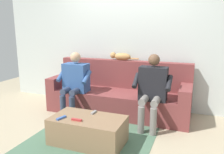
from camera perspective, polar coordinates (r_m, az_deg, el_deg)
The scene contains 11 objects.
ground_plane at distance 3.67m, azimuth -2.29°, elevation -12.55°, with size 8.00×8.00×0.00m, color tan.
back_wall at distance 4.45m, azimuth 3.66°, elevation 9.72°, with size 5.39×0.06×2.69m, color silver.
couch at distance 4.21m, azimuth 1.71°, elevation -4.58°, with size 2.55×0.81×0.94m.
coffee_table at distance 3.17m, azimuth -6.05°, elevation -13.13°, with size 0.99×0.55×0.36m.
person_left_seated at distance 3.56m, azimuth 10.07°, elevation -2.58°, with size 0.58×0.53×1.15m.
person_right_seated at distance 4.07m, azimuth -9.33°, elevation -0.77°, with size 0.59×0.50×1.12m.
cat_on_backrest at distance 4.32m, azimuth 2.21°, elevation 5.20°, with size 0.56×0.14×0.15m.
remote_gray at distance 3.24m, azimuth -4.60°, elevation -8.84°, with size 0.12×0.04×0.02m, color gray.
remote_blue at distance 3.12m, azimuth -12.60°, elevation -9.99°, with size 0.15×0.03×0.02m, color #3860B7.
remote_red at distance 3.02m, azimuth -8.88°, elevation -10.56°, with size 0.14×0.04×0.03m, color #B73333.
floor_rug at distance 3.38m, azimuth -4.74°, elevation -14.81°, with size 1.68×1.73×0.01m, color #4C7056.
Camera 1 is at (-1.32, 3.66, 1.54)m, focal length 36.40 mm.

